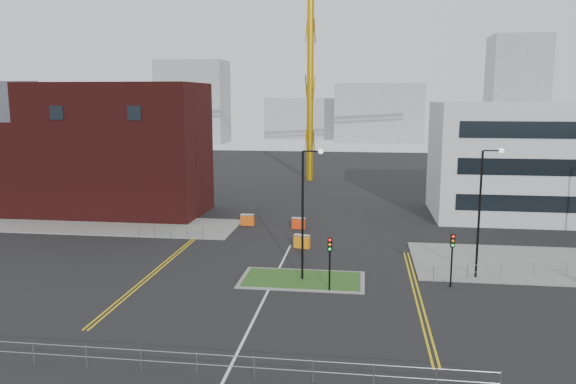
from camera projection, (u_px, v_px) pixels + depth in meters
The scene contains 27 objects.
ground at pixel (251, 325), 31.37m from camera, with size 200.00×200.00×0.00m, color black.
pavement_left at pixel (97, 225), 55.48m from camera, with size 28.00×8.00×0.12m, color slate.
pavement_right at pixel (575, 265), 42.15m from camera, with size 24.00×10.00×0.12m, color slate.
island_kerb at pixel (302, 280), 38.92m from camera, with size 8.60×4.60×0.08m, color slate.
grass_island at pixel (302, 279), 38.91m from camera, with size 8.00×4.00×0.12m, color #204B19.
brick_building at pixel (93, 150), 60.58m from camera, with size 24.20×10.07×14.24m.
office_block at pixel (557, 161), 58.18m from camera, with size 25.00×12.20×12.00m.
tower_crane at pixel (352, 11), 81.31m from camera, with size 52.50×9.27×35.89m.
streetlamp_island at pixel (306, 204), 37.98m from camera, with size 1.46×0.36×9.18m.
streetlamp_right_near at pixel (483, 203), 38.36m from camera, with size 1.46×0.36×9.18m.
traffic_light_island at pixel (330, 254), 36.26m from camera, with size 0.28×0.33×3.65m.
traffic_light_right at pixel (452, 250), 37.16m from camera, with size 0.28×0.33×3.65m.
railing_front at pixel (225, 361), 25.38m from camera, with size 24.05×0.05×1.10m.
railing_left at pixel (170, 230), 50.27m from camera, with size 6.05×0.05×1.10m.
railing_right at pixel (567, 265), 39.78m from camera, with size 19.05×5.05×1.10m.
centre_line at pixel (258, 311), 33.33m from camera, with size 0.15×30.00×0.01m, color silver.
yellow_left_a at pixel (160, 265), 42.32m from camera, with size 0.12×24.00×0.01m, color gold.
yellow_left_b at pixel (164, 266), 42.28m from camera, with size 0.12×24.00×0.01m, color gold.
yellow_right_a at pixel (415, 295), 35.99m from camera, with size 0.12×20.00×0.01m, color gold.
yellow_right_b at pixel (420, 295), 35.95m from camera, with size 0.12×20.00×0.01m, color gold.
skyline_a at pixel (193, 102), 151.99m from camera, with size 18.00×12.00×22.00m, color gray.
skyline_b at pixel (379, 113), 155.70m from camera, with size 24.00×12.00×16.00m, color gray.
skyline_c at pixel (516, 91), 145.21m from camera, with size 14.00×12.00×28.00m, color gray.
skyline_d at pixel (317, 118), 168.17m from camera, with size 30.00×12.00×12.00m, color gray.
barrier_left at pixel (247, 219), 55.40m from camera, with size 1.33×0.46×1.12m.
barrier_mid at pixel (302, 241), 47.13m from camera, with size 1.42×0.79×1.13m.
barrier_right at pixel (299, 223), 54.01m from camera, with size 1.33×0.60×1.08m.
Camera 1 is at (5.99, -29.13, 12.62)m, focal length 35.00 mm.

